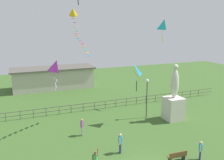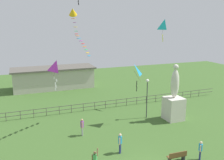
{
  "view_description": "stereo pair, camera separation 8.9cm",
  "coord_description": "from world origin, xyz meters",
  "px_view_note": "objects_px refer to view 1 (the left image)",
  "views": [
    {
      "loc": [
        -8.08,
        -13.09,
        10.24
      ],
      "look_at": [
        -0.33,
        6.78,
        5.28
      ],
      "focal_mm": 39.88,
      "sensor_mm": 36.0,
      "label": 1
    },
    {
      "loc": [
        -7.99,
        -13.13,
        10.24
      ],
      "look_at": [
        -0.33,
        6.78,
        5.28
      ],
      "focal_mm": 39.88,
      "sensor_mm": 36.0,
      "label": 2
    }
  ],
  "objects_px": {
    "person_4": "(95,160)",
    "streamer_kite": "(75,17)",
    "lamppost": "(147,90)",
    "person_1": "(120,142)",
    "park_bench": "(177,156)",
    "kite_2": "(134,71)",
    "kite_1": "(57,68)",
    "kite_0": "(164,25)",
    "statue_monument": "(174,103)",
    "person_2": "(82,126)",
    "person_0": "(201,149)"
  },
  "relations": [
    {
      "from": "person_4",
      "to": "streamer_kite",
      "type": "xyz_separation_m",
      "value": [
        -0.07,
        4.61,
        9.67
      ]
    },
    {
      "from": "lamppost",
      "to": "person_1",
      "type": "distance_m",
      "value": 8.52
    },
    {
      "from": "park_bench",
      "to": "streamer_kite",
      "type": "relative_size",
      "value": 0.25
    },
    {
      "from": "person_4",
      "to": "kite_2",
      "type": "relative_size",
      "value": 0.69
    },
    {
      "from": "person_1",
      "to": "kite_1",
      "type": "distance_m",
      "value": 7.66
    },
    {
      "from": "person_4",
      "to": "kite_0",
      "type": "distance_m",
      "value": 18.49
    },
    {
      "from": "kite_1",
      "to": "kite_2",
      "type": "height_order",
      "value": "kite_1"
    },
    {
      "from": "lamppost",
      "to": "streamer_kite",
      "type": "distance_m",
      "value": 11.62
    },
    {
      "from": "park_bench",
      "to": "kite_2",
      "type": "height_order",
      "value": "kite_2"
    },
    {
      "from": "statue_monument",
      "to": "lamppost",
      "type": "distance_m",
      "value": 3.15
    },
    {
      "from": "park_bench",
      "to": "kite_1",
      "type": "xyz_separation_m",
      "value": [
        -7.92,
        4.36,
        6.53
      ]
    },
    {
      "from": "person_2",
      "to": "kite_2",
      "type": "relative_size",
      "value": 0.61
    },
    {
      "from": "person_1",
      "to": "kite_0",
      "type": "bearing_deg",
      "value": 43.78
    },
    {
      "from": "person_4",
      "to": "kite_1",
      "type": "distance_m",
      "value": 7.17
    },
    {
      "from": "park_bench",
      "to": "kite_0",
      "type": "bearing_deg",
      "value": 63.22
    },
    {
      "from": "park_bench",
      "to": "person_0",
      "type": "relative_size",
      "value": 0.99
    },
    {
      "from": "person_2",
      "to": "kite_0",
      "type": "distance_m",
      "value": 15.31
    },
    {
      "from": "kite_0",
      "to": "lamppost",
      "type": "bearing_deg",
      "value": -140.9
    },
    {
      "from": "kite_1",
      "to": "person_4",
      "type": "bearing_deg",
      "value": -62.09
    },
    {
      "from": "person_1",
      "to": "kite_0",
      "type": "height_order",
      "value": "kite_0"
    },
    {
      "from": "person_4",
      "to": "kite_2",
      "type": "distance_m",
      "value": 10.69
    },
    {
      "from": "person_4",
      "to": "streamer_kite",
      "type": "bearing_deg",
      "value": 90.87
    },
    {
      "from": "person_2",
      "to": "person_0",
      "type": "bearing_deg",
      "value": -44.96
    },
    {
      "from": "lamppost",
      "to": "person_4",
      "type": "bearing_deg",
      "value": -136.98
    },
    {
      "from": "person_0",
      "to": "kite_1",
      "type": "height_order",
      "value": "kite_1"
    },
    {
      "from": "kite_0",
      "to": "kite_1",
      "type": "distance_m",
      "value": 15.97
    },
    {
      "from": "person_1",
      "to": "person_4",
      "type": "height_order",
      "value": "person_4"
    },
    {
      "from": "kite_0",
      "to": "streamer_kite",
      "type": "xyz_separation_m",
      "value": [
        -12.13,
        -6.19,
        0.72
      ]
    },
    {
      "from": "statue_monument",
      "to": "person_4",
      "type": "bearing_deg",
      "value": -149.72
    },
    {
      "from": "kite_1",
      "to": "person_2",
      "type": "bearing_deg",
      "value": 46.81
    },
    {
      "from": "kite_1",
      "to": "streamer_kite",
      "type": "bearing_deg",
      "value": 35.2
    },
    {
      "from": "kite_2",
      "to": "streamer_kite",
      "type": "height_order",
      "value": "streamer_kite"
    },
    {
      "from": "kite_2",
      "to": "kite_0",
      "type": "bearing_deg",
      "value": 32.34
    },
    {
      "from": "kite_0",
      "to": "kite_2",
      "type": "height_order",
      "value": "kite_0"
    },
    {
      "from": "person_1",
      "to": "kite_2",
      "type": "relative_size",
      "value": 0.62
    },
    {
      "from": "lamppost",
      "to": "person_0",
      "type": "height_order",
      "value": "lamppost"
    },
    {
      "from": "lamppost",
      "to": "kite_1",
      "type": "xyz_separation_m",
      "value": [
        -10.1,
        -4.35,
        3.82
      ]
    },
    {
      "from": "person_2",
      "to": "kite_2",
      "type": "xyz_separation_m",
      "value": [
        5.84,
        1.29,
        4.47
      ]
    },
    {
      "from": "person_4",
      "to": "kite_2",
      "type": "xyz_separation_m",
      "value": [
        6.45,
        7.25,
        4.48
      ]
    },
    {
      "from": "park_bench",
      "to": "kite_2",
      "type": "bearing_deg",
      "value": 87.68
    },
    {
      "from": "person_2",
      "to": "kite_1",
      "type": "height_order",
      "value": "kite_1"
    },
    {
      "from": "person_2",
      "to": "kite_2",
      "type": "bearing_deg",
      "value": 12.48
    },
    {
      "from": "person_1",
      "to": "person_2",
      "type": "bearing_deg",
      "value": 115.93
    },
    {
      "from": "statue_monument",
      "to": "person_2",
      "type": "xyz_separation_m",
      "value": [
        -10.14,
        -0.32,
        -0.9
      ]
    },
    {
      "from": "lamppost",
      "to": "kite_0",
      "type": "xyz_separation_m",
      "value": [
        3.76,
        3.05,
        6.71
      ]
    },
    {
      "from": "person_4",
      "to": "kite_2",
      "type": "height_order",
      "value": "kite_2"
    },
    {
      "from": "statue_monument",
      "to": "park_bench",
      "type": "xyz_separation_m",
      "value": [
        -4.63,
        -7.24,
        -1.38
      ]
    },
    {
      "from": "person_2",
      "to": "person_4",
      "type": "distance_m",
      "value": 5.99
    },
    {
      "from": "streamer_kite",
      "to": "person_4",
      "type": "bearing_deg",
      "value": -89.13
    },
    {
      "from": "lamppost",
      "to": "park_bench",
      "type": "height_order",
      "value": "lamppost"
    }
  ]
}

